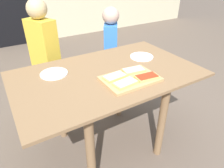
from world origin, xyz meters
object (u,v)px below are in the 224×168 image
pizza_slice_far_right (134,70)px  cutting_board (130,79)px  dining_table (108,87)px  plate_white_left (54,74)px  pizza_slice_far_left (115,77)px  child_right (111,45)px  pizza_slice_near_left (125,83)px  child_left (45,57)px  pizza_slice_near_right (147,77)px  plate_white_right (142,57)px

pizza_slice_far_right → cutting_board: bearing=-140.0°
dining_table → plate_white_left: 0.38m
pizza_slice_far_left → plate_white_left: 0.42m
pizza_slice_far_right → plate_white_left: (-0.47, 0.27, -0.02)m
dining_table → cutting_board: 0.22m
cutting_board → pizza_slice_far_left: bearing=150.6°
cutting_board → child_right: bearing=66.1°
dining_table → pizza_slice_near_left: 0.26m
cutting_board → plate_white_left: bearing=140.0°
pizza_slice_far_right → child_left: bearing=120.0°
dining_table → child_right: bearing=57.8°
pizza_slice_far_left → plate_white_left: pizza_slice_far_left is taller
pizza_slice_near_left → cutting_board: bearing=35.0°
pizza_slice_far_left → pizza_slice_near_right: bearing=-32.5°
cutting_board → plate_white_right: 0.39m
pizza_slice_near_right → child_right: size_ratio=0.16×
pizza_slice_near_left → plate_white_right: 0.48m
plate_white_right → cutting_board: bearing=-139.2°
pizza_slice_far_left → plate_white_left: (-0.31, 0.28, -0.02)m
pizza_slice_near_right → pizza_slice_near_left: 0.16m
pizza_slice_far_left → child_left: child_left is taller
child_right → pizza_slice_far_right: bearing=-111.5°
cutting_board → child_left: (-0.34, 0.77, -0.06)m
child_right → dining_table: bearing=-122.2°
plate_white_left → pizza_slice_near_right: bearing=-39.2°
plate_white_left → pizza_slice_far_right: bearing=-30.3°
pizza_slice_far_left → plate_white_left: size_ratio=0.85×
pizza_slice_far_right → pizza_slice_far_left: (-0.16, -0.01, 0.00)m
cutting_board → child_left: 0.85m
pizza_slice_near_right → pizza_slice_near_left: (-0.16, 0.01, 0.00)m
plate_white_left → child_right: size_ratio=0.19×
pizza_slice_far_left → child_right: (0.51, 0.90, -0.16)m
dining_table → pizza_slice_far_right: (0.14, -0.11, 0.14)m
plate_white_right → pizza_slice_near_right: bearing=-123.4°
plate_white_left → plate_white_right: same height
pizza_slice_near_right → pizza_slice_far_left: 0.20m
plate_white_right → child_left: bearing=140.8°
pizza_slice_near_left → child_left: bearing=107.7°
pizza_slice_far_right → child_left: size_ratio=0.14×
pizza_slice_near_right → pizza_slice_far_right: bearing=97.5°
dining_table → pizza_slice_near_right: bearing=-54.7°
cutting_board → pizza_slice_far_left: 0.10m
pizza_slice_near_right → pizza_slice_near_left: bearing=177.4°
cutting_board → pizza_slice_far_left: pizza_slice_far_left is taller
pizza_slice_near_left → child_right: (0.50, 1.00, -0.16)m
plate_white_left → child_left: (0.05, 0.44, -0.05)m
child_left → pizza_slice_near_left: bearing=-72.3°
pizza_slice_near_left → plate_white_left: 0.50m
pizza_slice_far_right → plate_white_right: (0.22, 0.20, -0.02)m
pizza_slice_near_right → child_right: (0.34, 1.01, -0.16)m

